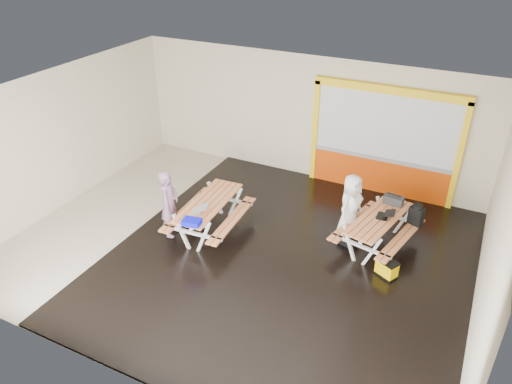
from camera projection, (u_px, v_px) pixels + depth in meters
The scene contains 14 objects.
room at pixel (237, 180), 10.31m from camera, with size 10.02×8.02×3.52m.
deck at pixel (289, 261), 10.69m from camera, with size 7.50×7.98×0.05m, color black.
kiosk at pixel (383, 144), 12.67m from camera, with size 3.88×0.16×3.00m.
picnic_table_left at pixel (209, 209), 11.38m from camera, with size 1.58×2.23×0.86m.
picnic_table_right at pixel (378, 224), 10.86m from camera, with size 1.80×2.31×0.83m.
person_left at pixel (170, 203), 11.14m from camera, with size 0.60×0.39×1.64m, color slate.
person_right at pixel (350, 206), 11.10m from camera, with size 0.77×0.50×1.57m, color white.
laptop_left at pixel (199, 210), 10.87m from camera, with size 0.46×0.44×0.15m.
laptop_right at pixel (385, 215), 10.75m from camera, with size 0.40×0.36×0.16m.
blue_pouch at pixel (192, 222), 10.43m from camera, with size 0.39×0.27×0.11m, color #080CD4.
toolbox at pixel (394, 200), 11.21m from camera, with size 0.47×0.28×0.26m.
backpack at pixel (416, 215), 10.99m from camera, with size 0.37×0.30×0.53m.
dark_case at pixel (348, 241), 11.18m from camera, with size 0.40×0.30×0.15m, color black.
fluke_bag at pixel (387, 268), 10.14m from camera, with size 0.52×0.45×0.38m.
Camera 1 is at (4.38, -7.96, 6.65)m, focal length 34.18 mm.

